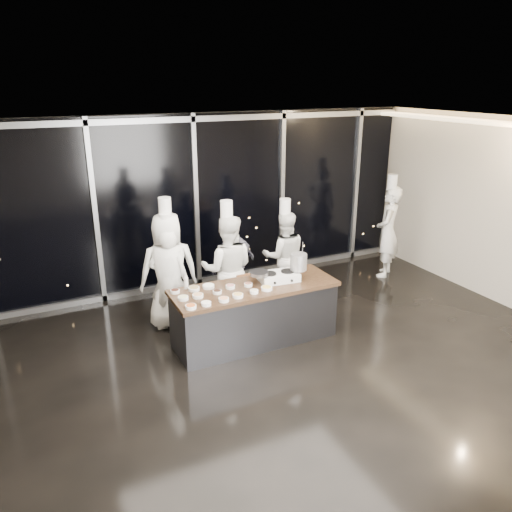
% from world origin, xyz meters
% --- Properties ---
extents(ground, '(9.00, 9.00, 0.00)m').
position_xyz_m(ground, '(0.00, 0.00, 0.00)').
color(ground, black).
rests_on(ground, ground).
extents(room_shell, '(9.02, 7.02, 3.21)m').
position_xyz_m(room_shell, '(0.18, 0.00, 2.25)').
color(room_shell, beige).
rests_on(room_shell, ground).
extents(window_wall, '(8.90, 0.11, 3.20)m').
position_xyz_m(window_wall, '(0.00, 3.43, 1.60)').
color(window_wall, black).
rests_on(window_wall, ground).
extents(demo_counter, '(2.46, 0.86, 0.90)m').
position_xyz_m(demo_counter, '(0.00, 0.90, 0.45)').
color(demo_counter, '#36363A').
rests_on(demo_counter, ground).
extents(stove, '(0.62, 0.42, 0.14)m').
position_xyz_m(stove, '(0.42, 0.93, 0.96)').
color(stove, silver).
rests_on(stove, demo_counter).
extents(frying_pan, '(0.51, 0.32, 0.05)m').
position_xyz_m(frying_pan, '(0.09, 0.96, 1.06)').
color(frying_pan, slate).
rests_on(frying_pan, stove).
extents(stock_pot, '(0.27, 0.27, 0.25)m').
position_xyz_m(stock_pot, '(0.73, 0.88, 1.16)').
color(stock_pot, silver).
rests_on(stock_pot, stove).
extents(prep_bowls, '(1.36, 0.72, 0.05)m').
position_xyz_m(prep_bowls, '(-0.63, 0.85, 0.93)').
color(prep_bowls, white).
rests_on(prep_bowls, demo_counter).
extents(squeeze_bottle, '(0.06, 0.06, 0.23)m').
position_xyz_m(squeeze_bottle, '(-0.93, 1.24, 1.01)').
color(squeeze_bottle, silver).
rests_on(squeeze_bottle, demo_counter).
extents(chef_far_left, '(0.70, 0.57, 1.88)m').
position_xyz_m(chef_far_left, '(-1.01, 1.87, 0.84)').
color(chef_far_left, white).
rests_on(chef_far_left, ground).
extents(chef_left, '(0.98, 0.69, 2.10)m').
position_xyz_m(chef_left, '(-0.98, 1.95, 0.94)').
color(chef_left, white).
rests_on(chef_left, ground).
extents(chef_center, '(1.06, 0.97, 2.01)m').
position_xyz_m(chef_center, '(-0.08, 1.72, 0.90)').
color(chef_center, white).
rests_on(chef_center, ground).
extents(guest, '(1.00, 0.66, 1.57)m').
position_xyz_m(guest, '(0.21, 2.17, 0.79)').
color(guest, '#141334').
rests_on(guest, ground).
extents(chef_right, '(0.93, 0.82, 1.84)m').
position_xyz_m(chef_right, '(1.15, 2.09, 0.81)').
color(chef_right, white).
rests_on(chef_right, ground).
extents(chef_side, '(0.78, 0.77, 2.05)m').
position_xyz_m(chef_side, '(3.54, 2.20, 0.93)').
color(chef_side, white).
rests_on(chef_side, ground).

